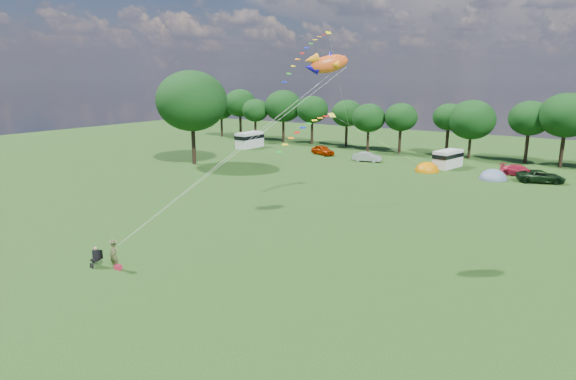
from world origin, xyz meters
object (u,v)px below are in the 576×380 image
Objects in this scene: tent_greyblue at (493,179)px; car_c at (520,171)px; fish_kite at (326,64)px; car_a at (323,150)px; kite_flyer at (114,255)px; big_tree at (192,101)px; car_d at (541,176)px; car_b at (367,157)px; tent_orange at (427,171)px; camp_chair at (96,254)px; campervan_c at (448,158)px; campervan_a at (250,139)px.

car_c is at bearing 59.79° from tent_greyblue.
fish_kite reaches higher than car_c.
car_a is 1.00× the size of car_c.
fish_kite is at bearing -98.93° from tent_greyblue.
tent_greyblue is at bearing -77.51° from car_a.
kite_flyer is (-16.88, -48.26, 0.24)m from car_c.
big_tree is 2.91× the size of car_a.
car_a reaches higher than car_d.
car_b reaches higher than tent_orange.
car_d reaches higher than camp_chair.
fish_kite is at bearing -127.43° from car_a.
car_b is (19.88, 15.98, -8.32)m from big_tree.
big_tree is 41.39m from tent_greyblue.
car_c is 9.40m from campervan_c.
car_a is 45.35m from fish_kite.
tent_orange is 36.07m from fish_kite.
car_d is 1.03× the size of campervan_c.
kite_flyer is 0.59× the size of fish_kite.
tent_greyblue is at bearing -3.02° from tent_orange.
car_a is at bearing 102.66° from campervan_c.
big_tree is at bearing 99.03° from fish_kite.
car_a reaches higher than tent_greyblue.
campervan_a is 42.27m from tent_greyblue.
campervan_c is at bearing 71.84° from tent_orange.
car_d is (43.35, 14.29, -8.28)m from big_tree.
car_c reaches higher than tent_orange.
car_a is 14.96m from campervan_a.
car_a reaches higher than tent_orange.
tent_greyblue is at bearing 18.86° from big_tree.
tent_greyblue is at bearing 51.22° from camp_chair.
fish_kite is (3.24, -33.41, 13.21)m from tent_orange.
car_b is 1.11× the size of tent_orange.
camp_chair is at bearing 136.56° from car_d.
car_b is 18.60m from tent_greyblue.
campervan_c is at bearing -67.42° from car_a.
tent_greyblue is at bearing -109.72° from car_b.
car_a is (11.18, 17.81, -8.26)m from big_tree.
camp_chair is at bearing -54.64° from big_tree.
campervan_c is 1.70× the size of fish_kite.
car_c is 3.94m from car_d.
fish_kite is (9.34, 11.24, 12.31)m from kite_flyer.
camp_chair is at bearing 172.34° from car_b.
car_d is (2.76, -2.82, 0.06)m from car_c.
campervan_a reaches higher than car_b.
big_tree is 7.18× the size of kite_flyer.
fish_kite reaches higher than tent_greyblue.
car_d is 13.57m from tent_orange.
tent_orange is at bearing 45.63° from fish_kite.
big_tree is 4.26× the size of fish_kite.
car_a is 8.89m from car_b.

